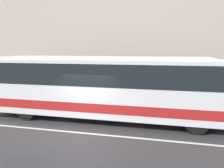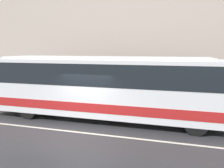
{
  "view_description": "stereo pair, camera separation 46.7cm",
  "coord_description": "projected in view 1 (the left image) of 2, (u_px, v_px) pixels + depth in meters",
  "views": [
    {
      "loc": [
        3.5,
        -8.67,
        3.67
      ],
      "look_at": [
        0.92,
        2.16,
        1.91
      ],
      "focal_mm": 35.0,
      "sensor_mm": 36.0,
      "label": 1
    },
    {
      "loc": [
        3.95,
        -8.55,
        3.67
      ],
      "look_at": [
        0.92,
        2.16,
        1.91
      ],
      "focal_mm": 35.0,
      "sensor_mm": 36.0,
      "label": 2
    }
  ],
  "objects": [
    {
      "name": "pedestrian_waiting",
      "position": [
        95.0,
        92.0,
        14.67
      ],
      "size": [
        0.36,
        0.36,
        1.55
      ],
      "color": "#333338",
      "rests_on": "sidewalk"
    },
    {
      "name": "sidewalk",
      "position": [
        110.0,
        103.0,
        14.87
      ],
      "size": [
        60.0,
        2.78,
        0.13
      ],
      "color": "#A09E99",
      "rests_on": "ground_plane"
    },
    {
      "name": "transit_bus",
      "position": [
        102.0,
        84.0,
        11.39
      ],
      "size": [
        12.43,
        2.49,
        3.3
      ],
      "color": "white",
      "rests_on": "ground_plane"
    },
    {
      "name": "ground_plane",
      "position": [
        81.0,
        133.0,
        9.7
      ],
      "size": [
        60.0,
        60.0,
        0.0
      ],
      "primitive_type": "plane",
      "color": "#2D2D30"
    },
    {
      "name": "lane_stripe",
      "position": [
        81.0,
        133.0,
        9.7
      ],
      "size": [
        54.0,
        0.14,
        0.01
      ],
      "color": "beige",
      "rests_on": "ground_plane"
    },
    {
      "name": "building_facade",
      "position": [
        115.0,
        32.0,
        15.58
      ],
      "size": [
        60.0,
        0.35,
        10.25
      ],
      "color": "#B7A899",
      "rests_on": "ground_plane"
    }
  ]
}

